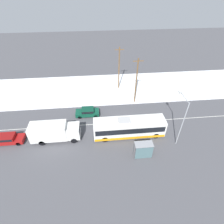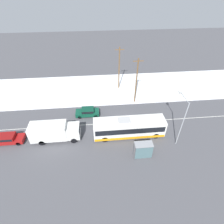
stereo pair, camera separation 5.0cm
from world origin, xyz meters
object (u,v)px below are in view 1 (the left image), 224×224
(streetlamp, at_px, (182,116))
(utility_pole_snowlot, at_px, (119,68))
(pedestrian_at_stop, at_px, (143,146))
(bus_shelter, at_px, (144,149))
(sedan_car, at_px, (88,112))
(box_truck, at_px, (54,131))
(city_bus, at_px, (129,127))
(utility_pole_roadside, at_px, (136,81))
(parked_car_near_truck, at_px, (7,139))

(streetlamp, relative_size, utility_pole_snowlot, 0.84)
(pedestrian_at_stop, distance_m, streetlamp, 6.69)
(bus_shelter, xyz_separation_m, utility_pole_snowlot, (-1.04, 18.65, 3.03))
(sedan_car, bearing_deg, bus_shelter, 127.96)
(streetlamp, bearing_deg, bus_shelter, -155.32)
(sedan_car, xyz_separation_m, utility_pole_snowlot, (6.64, 8.79, 3.92))
(box_truck, relative_size, pedestrian_at_stop, 4.05)
(bus_shelter, bearing_deg, pedestrian_at_stop, 81.26)
(sedan_car, distance_m, bus_shelter, 12.53)
(pedestrian_at_stop, xyz_separation_m, streetlamp, (5.37, 1.47, 3.71))
(city_bus, relative_size, sedan_car, 2.64)
(sedan_car, xyz_separation_m, bus_shelter, (7.69, -9.86, 0.89))
(pedestrian_at_stop, height_order, utility_pole_snowlot, utility_pole_snowlot)
(city_bus, bearing_deg, utility_pole_roadside, 73.04)
(utility_pole_roadside, bearing_deg, bus_shelter, -96.19)
(parked_car_near_truck, bearing_deg, box_truck, -0.33)
(streetlamp, xyz_separation_m, utility_pole_roadside, (-4.12, 10.54, -0.15))
(utility_pole_roadside, distance_m, utility_pole_snowlot, 6.08)
(parked_car_near_truck, bearing_deg, bus_shelter, -13.31)
(box_truck, distance_m, parked_car_near_truck, 7.05)
(pedestrian_at_stop, xyz_separation_m, bus_shelter, (-0.16, -1.07, 0.57))
(box_truck, bearing_deg, streetlamp, -6.41)
(bus_shelter, bearing_deg, city_bus, 105.23)
(city_bus, bearing_deg, bus_shelter, -74.77)
(parked_car_near_truck, bearing_deg, city_bus, -0.48)
(city_bus, xyz_separation_m, box_truck, (-11.28, 0.11, 0.12))
(sedan_car, relative_size, streetlamp, 0.54)
(parked_car_near_truck, xyz_separation_m, streetlamp, (25.03, -2.07, 4.06))
(city_bus, bearing_deg, sedan_car, 140.18)
(city_bus, relative_size, utility_pole_snowlot, 1.20)
(parked_car_near_truck, bearing_deg, pedestrian_at_stop, -10.21)
(streetlamp, distance_m, utility_pole_snowlot, 17.39)
(sedan_car, bearing_deg, streetlamp, 151.07)
(parked_car_near_truck, relative_size, bus_shelter, 1.89)
(bus_shelter, bearing_deg, utility_pole_snowlot, 93.21)
(parked_car_near_truck, distance_m, bus_shelter, 20.05)
(box_truck, xyz_separation_m, utility_pole_snowlot, (11.45, 14.07, 3.05))
(utility_pole_snowlot, bearing_deg, utility_pole_roadside, -66.10)
(utility_pole_snowlot, bearing_deg, sedan_car, -127.09)
(sedan_car, height_order, pedestrian_at_stop, pedestrian_at_stop)
(city_bus, xyz_separation_m, bus_shelter, (1.21, -4.46, 0.14))
(sedan_car, xyz_separation_m, utility_pole_roadside, (9.11, 3.23, 3.88))
(utility_pole_roadside, height_order, utility_pole_snowlot, utility_pole_snowlot)
(streetlamp, bearing_deg, sedan_car, 151.07)
(city_bus, bearing_deg, parked_car_near_truck, 179.52)
(pedestrian_at_stop, bearing_deg, utility_pole_roadside, 84.04)
(sedan_car, xyz_separation_m, parked_car_near_truck, (-11.80, -5.25, -0.03))
(bus_shelter, distance_m, utility_pole_snowlot, 18.92)
(box_truck, relative_size, utility_pole_roadside, 0.81)
(sedan_car, bearing_deg, parked_car_near_truck, 23.96)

